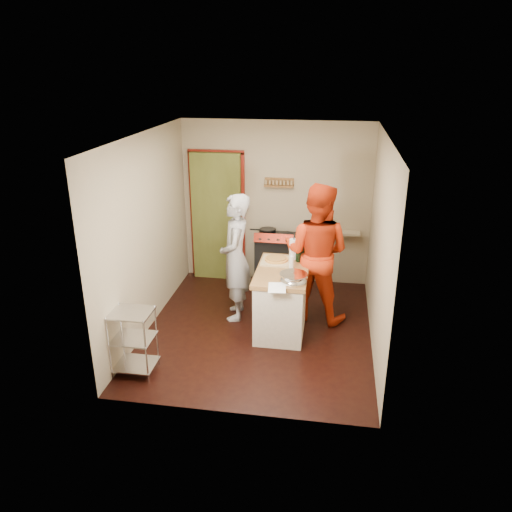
# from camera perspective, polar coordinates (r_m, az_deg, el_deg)

# --- Properties ---
(floor) EXTENTS (3.50, 3.50, 0.00)m
(floor) POSITION_cam_1_polar(r_m,az_deg,el_deg) (6.88, 0.31, -8.40)
(floor) COLOR black
(floor) RESTS_ON ground
(back_wall) EXTENTS (3.00, 0.44, 2.60)m
(back_wall) POSITION_cam_1_polar(r_m,az_deg,el_deg) (8.17, -2.20, 5.11)
(back_wall) COLOR gray
(back_wall) RESTS_ON ground
(left_wall) EXTENTS (0.04, 3.50, 2.60)m
(left_wall) POSITION_cam_1_polar(r_m,az_deg,el_deg) (6.72, -12.42, 2.48)
(left_wall) COLOR gray
(left_wall) RESTS_ON ground
(right_wall) EXTENTS (0.04, 3.50, 2.60)m
(right_wall) POSITION_cam_1_polar(r_m,az_deg,el_deg) (6.30, 13.95, 1.07)
(right_wall) COLOR gray
(right_wall) RESTS_ON ground
(ceiling) EXTENTS (3.00, 3.50, 0.02)m
(ceiling) POSITION_cam_1_polar(r_m,az_deg,el_deg) (6.03, 0.37, 13.66)
(ceiling) COLOR white
(ceiling) RESTS_ON back_wall
(stove) EXTENTS (0.60, 0.63, 1.00)m
(stove) POSITION_cam_1_polar(r_m,az_deg,el_deg) (7.95, 2.24, -0.55)
(stove) COLOR black
(stove) RESTS_ON ground
(wire_shelving) EXTENTS (0.48, 0.40, 0.80)m
(wire_shelving) POSITION_cam_1_polar(r_m,az_deg,el_deg) (5.99, -13.87, -9.19)
(wire_shelving) COLOR silver
(wire_shelving) RESTS_ON ground
(island) EXTENTS (0.70, 1.31, 1.18)m
(island) POSITION_cam_1_polar(r_m,az_deg,el_deg) (6.72, 3.02, -4.75)
(island) COLOR beige
(island) RESTS_ON ground
(person_stripe) EXTENTS (0.51, 0.70, 1.79)m
(person_stripe) POSITION_cam_1_polar(r_m,az_deg,el_deg) (6.87, -2.35, -0.20)
(person_stripe) COLOR silver
(person_stripe) RESTS_ON ground
(person_red) EXTENTS (1.11, 0.97, 1.94)m
(person_red) POSITION_cam_1_polar(r_m,az_deg,el_deg) (6.87, 6.89, 0.36)
(person_red) COLOR #BB2B0C
(person_red) RESTS_ON ground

